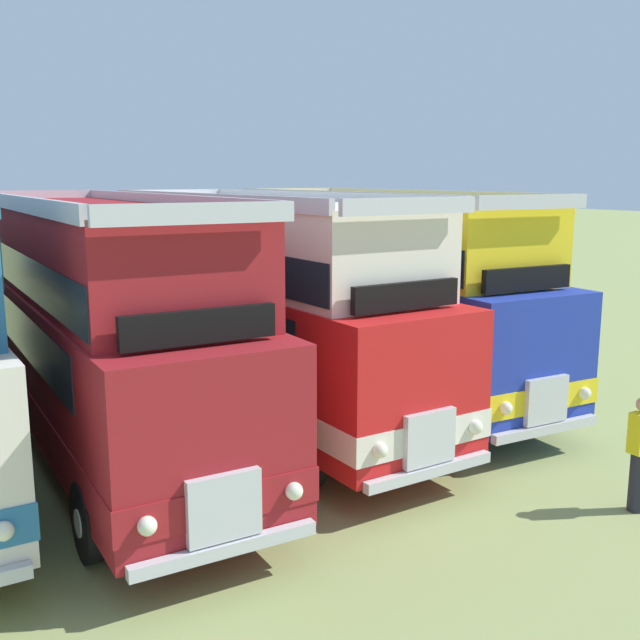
{
  "coord_description": "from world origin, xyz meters",
  "views": [
    {
      "loc": [
        1.59,
        -13.21,
        4.79
      ],
      "look_at": [
        9.93,
        0.43,
        1.72
      ],
      "focal_mm": 41.61,
      "sensor_mm": 36.0,
      "label": 1
    }
  ],
  "objects_px": {
    "bus_eighth_in_row": "(378,287)",
    "marshal_person": "(640,453)",
    "bus_sixth_in_row": "(95,318)",
    "bus_seventh_in_row": "(258,302)"
  },
  "relations": [
    {
      "from": "bus_sixth_in_row",
      "to": "bus_eighth_in_row",
      "type": "relative_size",
      "value": 1.07
    },
    {
      "from": "marshal_person",
      "to": "bus_eighth_in_row",
      "type": "bearing_deg",
      "value": 85.32
    },
    {
      "from": "bus_seventh_in_row",
      "to": "marshal_person",
      "type": "xyz_separation_m",
      "value": [
        2.67,
        -6.85,
        -1.47
      ]
    },
    {
      "from": "bus_eighth_in_row",
      "to": "marshal_person",
      "type": "relative_size",
      "value": 6.11
    },
    {
      "from": "bus_sixth_in_row",
      "to": "marshal_person",
      "type": "xyz_separation_m",
      "value": [
        5.93,
        -6.76,
        -1.48
      ]
    },
    {
      "from": "bus_sixth_in_row",
      "to": "bus_eighth_in_row",
      "type": "distance_m",
      "value": 6.55
    },
    {
      "from": "bus_eighth_in_row",
      "to": "marshal_person",
      "type": "bearing_deg",
      "value": -94.68
    },
    {
      "from": "bus_seventh_in_row",
      "to": "bus_sixth_in_row",
      "type": "bearing_deg",
      "value": -178.39
    },
    {
      "from": "bus_seventh_in_row",
      "to": "bus_eighth_in_row",
      "type": "distance_m",
      "value": 3.31
    },
    {
      "from": "bus_seventh_in_row",
      "to": "marshal_person",
      "type": "bearing_deg",
      "value": -68.71
    }
  ]
}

